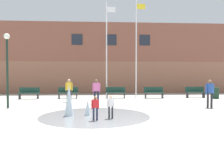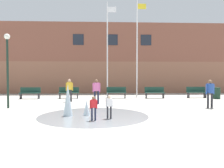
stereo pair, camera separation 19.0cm
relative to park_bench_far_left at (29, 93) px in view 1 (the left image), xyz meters
name	(u,v)px [view 1 (the left image)]	position (x,y,z in m)	size (l,w,h in m)	color
ground_plane	(140,136)	(6.78, -11.07, -0.48)	(100.00, 100.00, 0.00)	#B2ADA3
library_building	(110,60)	(6.78, 8.11, 3.21)	(36.00, 6.05, 7.38)	brown
splash_fountain	(81,107)	(4.72, -7.65, -0.07)	(4.95, 4.95, 1.43)	gray
park_bench_far_left	(29,93)	(0.00, 0.00, 0.00)	(1.60, 0.44, 0.91)	#28282D
park_bench_left_of_flagpoles	(68,93)	(3.04, 0.11, 0.00)	(1.60, 0.44, 0.91)	#28282D
park_bench_under_left_flagpole	(116,92)	(6.89, 0.27, 0.00)	(1.60, 0.44, 0.91)	#28282D
park_bench_near_trashcan	(154,92)	(10.00, 0.07, 0.00)	(1.60, 0.44, 0.91)	#28282D
park_bench_far_right	(195,92)	(13.55, 0.25, 0.00)	(1.60, 0.44, 0.91)	#28282D
child_with_pink_shirt	(111,105)	(6.02, -8.39, 0.10)	(0.31, 0.14, 0.99)	#28282D
adult_in_red	(210,91)	(11.79, -5.55, 0.45)	(0.50, 0.39, 1.59)	#28282D
child_in_fountain	(95,106)	(5.38, -8.76, 0.10)	(0.31, 0.16, 0.99)	#1E233D
adult_watching	(96,90)	(5.35, -3.51, 0.45)	(0.50, 0.35, 1.59)	#1E233D
teen_by_trashcan	(69,88)	(3.42, -2.14, 0.45)	(0.50, 0.24, 1.59)	#28282D
flagpole_left	(107,47)	(6.19, 0.92, 3.77)	(0.80, 0.10, 8.00)	silver
flagpole_right	(137,45)	(8.70, 0.92, 3.92)	(0.80, 0.10, 8.30)	silver
lamp_post_left_lane	(7,60)	(0.44, -5.08, 2.21)	(0.32, 0.32, 4.15)	#192D23
trash_can	(215,93)	(14.83, -0.59, -0.03)	(0.56, 0.56, 0.90)	#193323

